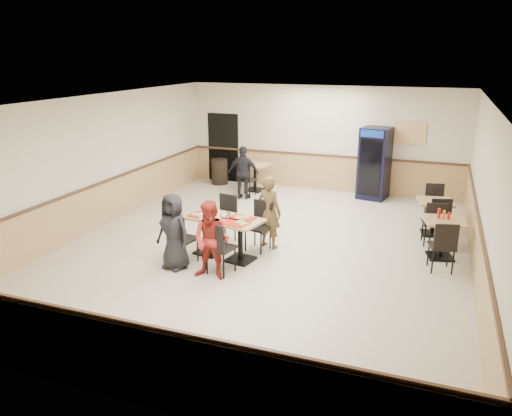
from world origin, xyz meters
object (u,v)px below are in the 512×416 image
at_px(back_table, 255,173).
at_px(lone_diner, 244,173).
at_px(side_table_near, 442,232).
at_px(main_table, 224,231).
at_px(trash_bin, 220,172).
at_px(diner_woman_left, 174,232).
at_px(diner_woman_right, 212,241).
at_px(diner_man_opposite, 269,212).
at_px(side_table_far, 434,212).
at_px(pepsi_cooler, 374,163).

bearing_deg(back_table, lone_diner, -90.00).
bearing_deg(back_table, side_table_near, -33.62).
relative_size(main_table, trash_bin, 2.12).
xyz_separation_m(diner_woman_left, diner_woman_right, (0.85, -0.17, -0.00)).
height_order(diner_woman_left, diner_man_opposite, diner_man_opposite).
relative_size(side_table_far, back_table, 1.03).
relative_size(lone_diner, side_table_far, 1.72).
xyz_separation_m(side_table_near, back_table, (-5.16, 3.43, 0.00)).
xyz_separation_m(main_table, side_table_far, (3.82, 2.76, -0.02)).
distance_m(diner_woman_left, pepsi_cooler, 6.70).
distance_m(main_table, back_table, 5.00).
bearing_deg(diner_woman_right, side_table_near, 31.08).
distance_m(lone_diner, side_table_far, 5.13).
relative_size(diner_man_opposite, lone_diner, 1.04).
distance_m(main_table, side_table_far, 4.72).
relative_size(diner_woman_right, back_table, 1.73).
bearing_deg(back_table, trash_bin, 164.81).
bearing_deg(back_table, diner_man_opposite, -65.89).
height_order(pepsi_cooler, trash_bin, pepsi_cooler).
height_order(main_table, diner_woman_left, diner_woman_left).
height_order(main_table, back_table, main_table).
height_order(back_table, trash_bin, back_table).
distance_m(diner_man_opposite, trash_bin, 5.40).
distance_m(diner_man_opposite, lone_diner, 3.64).
distance_m(diner_woman_right, pepsi_cooler, 6.54).
bearing_deg(diner_woman_right, back_table, 101.84).
distance_m(main_table, diner_man_opposite, 1.06).
xyz_separation_m(lone_diner, pepsi_cooler, (3.33, 1.29, 0.25)).
bearing_deg(main_table, pepsi_cooler, 78.68).
height_order(main_table, side_table_near, main_table).
bearing_deg(lone_diner, main_table, 99.99).
distance_m(lone_diner, back_table, 0.92).
xyz_separation_m(diner_woman_right, back_table, (-1.35, 5.84, -0.19)).
xyz_separation_m(diner_man_opposite, back_table, (-1.82, 4.06, -0.23)).
bearing_deg(side_table_far, side_table_near, -82.31).
bearing_deg(pepsi_cooler, side_table_near, -53.36).
xyz_separation_m(diner_woman_left, side_table_far, (4.48, 3.57, -0.20)).
bearing_deg(main_table, diner_woman_left, -117.90).
relative_size(diner_woman_right, side_table_far, 1.68).
bearing_deg(diner_woman_right, diner_woman_left, 167.67).
height_order(diner_man_opposite, side_table_near, diner_man_opposite).
distance_m(main_table, diner_woman_left, 1.06).
xyz_separation_m(diner_woman_right, side_table_near, (3.81, 2.41, -0.19)).
xyz_separation_m(side_table_far, pepsi_cooler, (-1.65, 2.49, 0.46)).
bearing_deg(lone_diner, trash_bin, -50.36).
height_order(lone_diner, side_table_far, lone_diner).
distance_m(diner_man_opposite, back_table, 4.45).
xyz_separation_m(lone_diner, side_table_near, (5.16, -2.54, -0.21)).
distance_m(diner_woman_right, lone_diner, 5.13).
bearing_deg(diner_man_opposite, trash_bin, -37.73).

